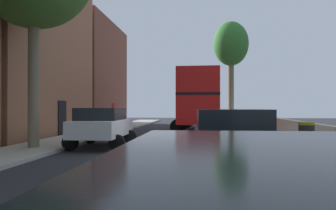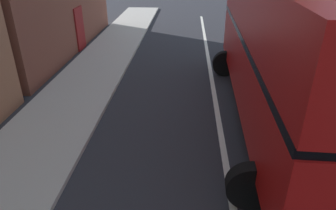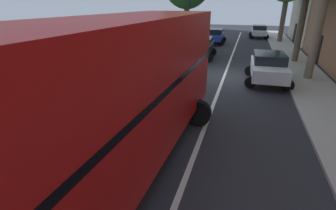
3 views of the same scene
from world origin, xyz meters
name	(u,v)px [view 1 (image 1 of 3)]	position (x,y,z in m)	size (l,w,h in m)	color
ground_plane	(157,150)	(0.00, 0.00, 0.00)	(84.00, 84.00, 0.00)	#28282D
road_centre_line	(157,150)	(0.00, 0.00, 0.00)	(0.16, 54.00, 0.01)	silver
sidewalk_left	(41,147)	(-4.90, 0.00, 0.06)	(2.60, 60.00, 0.12)	#B2ADA3
sidewalk_right	(282,150)	(4.90, 0.00, 0.06)	(2.60, 60.00, 0.12)	#B2ADA3
boundary_wall_right	(324,138)	(6.45, 0.00, 0.52)	(0.36, 54.00, 1.05)	beige
double_decker_bus	(201,98)	(1.70, 11.08, 2.35)	(3.79, 10.71, 4.06)	red
parked_car_white_left_2	(102,125)	(-2.50, 0.75, 0.96)	(2.59, 4.33, 1.68)	silver
parked_car_black_right_3	(230,138)	(2.50, -5.19, 0.96)	(2.52, 4.59, 1.67)	black
street_tree_right_1	(231,45)	(4.58, 20.94, 7.80)	(3.45, 3.45, 10.04)	brown
litter_bin_right	(307,138)	(5.30, -1.81, 0.68)	(0.55, 0.55, 1.10)	black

